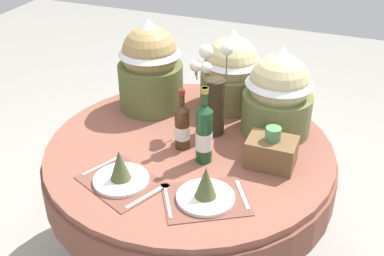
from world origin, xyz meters
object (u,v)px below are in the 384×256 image
object	(u,v)px
place_setting_left	(121,173)
gift_tub_back_right	(279,89)
dining_table	(189,169)
place_setting_right	(206,190)
wine_bottle_centre	(182,126)
wine_bottle_left	(204,133)
gift_tub_back_centre	(232,67)
flower_vase	(213,95)
gift_tub_back_left	(150,62)
woven_basket_side_right	(271,151)

from	to	relation	value
place_setting_left	gift_tub_back_right	distance (m)	0.86
dining_table	place_setting_left	size ratio (longest dim) A/B	3.37
place_setting_right	dining_table	bearing A→B (deg)	120.83
wine_bottle_centre	wine_bottle_left	bearing A→B (deg)	-26.69
dining_table	gift_tub_back_centre	size ratio (longest dim) A/B	3.24
gift_tub_back_centre	flower_vase	bearing A→B (deg)	-89.18
gift_tub_back_right	wine_bottle_centre	bearing A→B (deg)	-140.41
gift_tub_back_left	gift_tub_back_right	distance (m)	0.69
wine_bottle_left	gift_tub_back_centre	size ratio (longest dim) A/B	0.85
place_setting_left	wine_bottle_left	world-z (taller)	wine_bottle_left
gift_tub_back_right	woven_basket_side_right	distance (m)	0.34
flower_vase	woven_basket_side_right	distance (m)	0.40
place_setting_left	place_setting_right	xyz separation A→B (m)	(0.38, 0.02, 0.00)
place_setting_left	woven_basket_side_right	xyz separation A→B (m)	(0.56, 0.36, 0.02)
flower_vase	woven_basket_side_right	xyz separation A→B (m)	(0.34, -0.17, -0.13)
place_setting_right	gift_tub_back_centre	xyz separation A→B (m)	(-0.16, 0.84, 0.18)
place_setting_right	wine_bottle_centre	xyz separation A→B (m)	(-0.24, 0.33, 0.07)
wine_bottle_left	woven_basket_side_right	world-z (taller)	wine_bottle_left
flower_vase	place_setting_right	bearing A→B (deg)	-73.45
wine_bottle_centre	gift_tub_back_right	distance (m)	0.50
dining_table	place_setting_right	bearing A→B (deg)	-59.17
gift_tub_back_left	gift_tub_back_right	size ratio (longest dim) A/B	1.10
wine_bottle_centre	flower_vase	bearing A→B (deg)	65.37
place_setting_left	gift_tub_back_left	size ratio (longest dim) A/B	0.84
dining_table	wine_bottle_left	size ratio (longest dim) A/B	3.81
gift_tub_back_left	gift_tub_back_centre	distance (m)	0.44
place_setting_right	woven_basket_side_right	xyz separation A→B (m)	(0.19, 0.34, 0.02)
dining_table	gift_tub_back_right	bearing A→B (deg)	39.56
place_setting_right	gift_tub_back_right	xyz separation A→B (m)	(0.14, 0.64, 0.19)
gift_tub_back_right	woven_basket_side_right	world-z (taller)	gift_tub_back_right
place_setting_right	wine_bottle_centre	size ratio (longest dim) A/B	1.39
place_setting_right	wine_bottle_left	bearing A→B (deg)	111.70
wine_bottle_centre	woven_basket_side_right	world-z (taller)	wine_bottle_centre
woven_basket_side_right	place_setting_right	bearing A→B (deg)	-118.73
dining_table	wine_bottle_left	distance (m)	0.32
wine_bottle_left	gift_tub_back_centre	distance (m)	0.58
place_setting_right	wine_bottle_centre	world-z (taller)	wine_bottle_centre
place_setting_right	gift_tub_back_left	world-z (taller)	gift_tub_back_left
dining_table	woven_basket_side_right	size ratio (longest dim) A/B	6.50
flower_vase	wine_bottle_left	world-z (taller)	flower_vase
wine_bottle_left	woven_basket_side_right	bearing A→B (deg)	15.07
place_setting_left	wine_bottle_left	xyz separation A→B (m)	(0.27, 0.28, 0.10)
place_setting_right	wine_bottle_centre	bearing A→B (deg)	125.77
dining_table	gift_tub_back_left	xyz separation A→B (m)	(-0.34, 0.30, 0.40)
woven_basket_side_right	gift_tub_back_left	bearing A→B (deg)	156.99
flower_vase	woven_basket_side_right	bearing A→B (deg)	-26.96
wine_bottle_centre	place_setting_right	bearing A→B (deg)	-54.23
wine_bottle_left	wine_bottle_centre	world-z (taller)	wine_bottle_left
dining_table	gift_tub_back_right	size ratio (longest dim) A/B	3.11
wine_bottle_left	woven_basket_side_right	size ratio (longest dim) A/B	1.70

